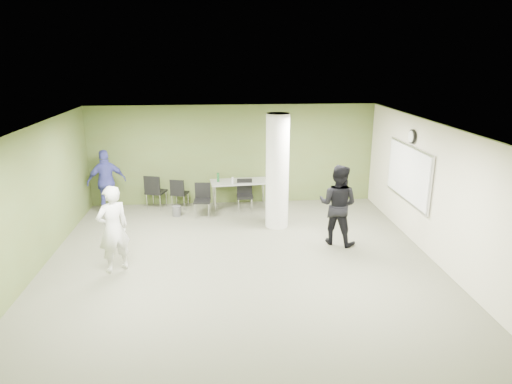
{
  "coord_description": "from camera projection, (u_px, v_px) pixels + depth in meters",
  "views": [
    {
      "loc": [
        -0.41,
        -8.6,
        4.11
      ],
      "look_at": [
        0.4,
        1.0,
        1.2
      ],
      "focal_mm": 32.0,
      "sensor_mm": 36.0,
      "label": 1
    }
  ],
  "objects": [
    {
      "name": "chair_table_left",
      "position": [
        202.0,
        197.0,
        12.02
      ],
      "size": [
        0.46,
        0.46,
        0.87
      ],
      "rotation": [
        0.0,
        0.0,
        -0.07
      ],
      "color": "black",
      "rests_on": "floor"
    },
    {
      "name": "wall_left",
      "position": [
        31.0,
        203.0,
        8.7
      ],
      "size": [
        0.02,
        8.0,
        2.8
      ],
      "primitive_type": "cube",
      "color": "#57602D",
      "rests_on": "floor"
    },
    {
      "name": "man_black",
      "position": [
        338.0,
        205.0,
        10.12
      ],
      "size": [
        1.12,
        1.05,
        1.82
      ],
      "primitive_type": "imported",
      "rotation": [
        0.0,
        0.0,
        2.58
      ],
      "color": "black",
      "rests_on": "floor"
    },
    {
      "name": "ceiling",
      "position": [
        239.0,
        127.0,
        8.62
      ],
      "size": [
        8.0,
        8.0,
        0.0
      ],
      "primitive_type": "plane",
      "rotation": [
        3.14,
        0.0,
        0.0
      ],
      "color": "white",
      "rests_on": "wall_back"
    },
    {
      "name": "wall_clock",
      "position": [
        412.0,
        137.0,
        10.21
      ],
      "size": [
        0.06,
        0.32,
        0.32
      ],
      "color": "black",
      "rests_on": "wall_right_cream"
    },
    {
      "name": "chair_back_left",
      "position": [
        154.0,
        189.0,
        12.49
      ],
      "size": [
        0.61,
        0.61,
        0.97
      ],
      "rotation": [
        0.0,
        0.0,
        2.83
      ],
      "color": "black",
      "rests_on": "floor"
    },
    {
      "name": "man_blue",
      "position": [
        107.0,
        182.0,
        12.15
      ],
      "size": [
        1.09,
        0.75,
        1.72
      ],
      "primitive_type": "imported",
      "rotation": [
        0.0,
        0.0,
        3.5
      ],
      "color": "#4447A9",
      "rests_on": "floor"
    },
    {
      "name": "chair_table_right",
      "position": [
        245.0,
        193.0,
        12.4
      ],
      "size": [
        0.44,
        0.44,
        0.87
      ],
      "rotation": [
        0.0,
        0.0,
        -0.01
      ],
      "color": "black",
      "rests_on": "floor"
    },
    {
      "name": "floor",
      "position": [
        241.0,
        262.0,
        9.43
      ],
      "size": [
        8.0,
        8.0,
        0.0
      ],
      "primitive_type": "plane",
      "color": "#575744",
      "rests_on": "ground"
    },
    {
      "name": "folding_table",
      "position": [
        239.0,
        183.0,
        12.62
      ],
      "size": [
        1.65,
        0.84,
        1.01
      ],
      "rotation": [
        0.0,
        0.0,
        0.1
      ],
      "color": "#9B9C96",
      "rests_on": "floor"
    },
    {
      "name": "chair_back_right",
      "position": [
        179.0,
        191.0,
        12.57
      ],
      "size": [
        0.52,
        0.52,
        0.85
      ],
      "rotation": [
        0.0,
        0.0,
        2.87
      ],
      "color": "black",
      "rests_on": "floor"
    },
    {
      "name": "wastebasket",
      "position": [
        177.0,
        211.0,
        12.08
      ],
      "size": [
        0.23,
        0.23,
        0.27
      ],
      "primitive_type": "cylinder",
      "color": "#4C4C4C",
      "rests_on": "floor"
    },
    {
      "name": "woman_white",
      "position": [
        113.0,
        229.0,
        8.81
      ],
      "size": [
        0.76,
        0.71,
        1.75
      ],
      "primitive_type": "imported",
      "rotation": [
        0.0,
        0.0,
        3.77
      ],
      "color": "silver",
      "rests_on": "floor"
    },
    {
      "name": "wall_right_cream",
      "position": [
        435.0,
        192.0,
        9.34
      ],
      "size": [
        0.02,
        8.0,
        2.8
      ],
      "primitive_type": "cube",
      "color": "beige",
      "rests_on": "floor"
    },
    {
      "name": "wall_back",
      "position": [
        233.0,
        155.0,
        12.84
      ],
      "size": [
        8.0,
        2.8,
        0.02
      ],
      "primitive_type": "cube",
      "rotation": [
        1.57,
        0.0,
        0.0
      ],
      "color": "#57602D",
      "rests_on": "floor"
    },
    {
      "name": "column",
      "position": [
        277.0,
        172.0,
        11.01
      ],
      "size": [
        0.56,
        0.56,
        2.8
      ],
      "primitive_type": "cylinder",
      "color": "silver",
      "rests_on": "floor"
    },
    {
      "name": "whiteboard",
      "position": [
        408.0,
        173.0,
        10.45
      ],
      "size": [
        0.05,
        2.3,
        1.3
      ],
      "color": "silver",
      "rests_on": "wall_right_cream"
    }
  ]
}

